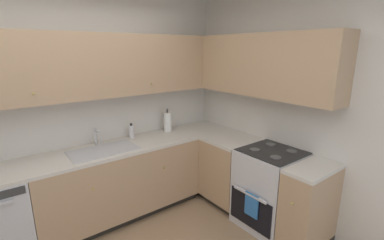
# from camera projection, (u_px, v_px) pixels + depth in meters

# --- Properties ---
(wall_back) EXTENTS (4.07, 0.05, 2.69)m
(wall_back) POSITION_uv_depth(u_px,v_px,m) (66.00, 107.00, 3.01)
(wall_back) COLOR silver
(wall_back) RESTS_ON ground_plane
(wall_right) EXTENTS (0.05, 3.41, 2.69)m
(wall_right) POSITION_uv_depth(u_px,v_px,m) (307.00, 109.00, 2.90)
(wall_right) COLOR silver
(wall_right) RESTS_ON ground_plane
(lower_cabinets_back) EXTENTS (1.90, 0.62, 0.85)m
(lower_cabinets_back) POSITION_uv_depth(u_px,v_px,m) (121.00, 182.00, 3.25)
(lower_cabinets_back) COLOR tan
(lower_cabinets_back) RESTS_ON ground_plane
(countertop_back) EXTENTS (3.10, 0.60, 0.03)m
(countertop_back) POSITION_uv_depth(u_px,v_px,m) (118.00, 148.00, 3.14)
(countertop_back) COLOR beige
(countertop_back) RESTS_ON lower_cabinets_back
(lower_cabinets_right) EXTENTS (0.62, 1.53, 0.85)m
(lower_cabinets_right) POSITION_uv_depth(u_px,v_px,m) (254.00, 183.00, 3.23)
(lower_cabinets_right) COLOR tan
(lower_cabinets_right) RESTS_ON ground_plane
(countertop_right) EXTENTS (0.60, 1.53, 0.03)m
(countertop_right) POSITION_uv_depth(u_px,v_px,m) (256.00, 148.00, 3.12)
(countertop_right) COLOR beige
(countertop_right) RESTS_ON lower_cabinets_right
(oven_range) EXTENTS (0.68, 0.62, 1.03)m
(oven_range) POSITION_uv_depth(u_px,v_px,m) (270.00, 188.00, 3.07)
(oven_range) COLOR silver
(oven_range) RESTS_ON ground_plane
(upper_cabinets_back) EXTENTS (2.78, 0.34, 0.68)m
(upper_cabinets_back) POSITION_uv_depth(u_px,v_px,m) (93.00, 66.00, 2.91)
(upper_cabinets_back) COLOR tan
(upper_cabinets_right) EXTENTS (0.32, 2.08, 0.68)m
(upper_cabinets_right) POSITION_uv_depth(u_px,v_px,m) (253.00, 65.00, 3.15)
(upper_cabinets_right) COLOR tan
(sink) EXTENTS (0.72, 0.40, 0.10)m
(sink) POSITION_uv_depth(u_px,v_px,m) (104.00, 154.00, 3.01)
(sink) COLOR #B7B7BC
(sink) RESTS_ON countertop_back
(faucet) EXTENTS (0.07, 0.16, 0.20)m
(faucet) POSITION_uv_depth(u_px,v_px,m) (97.00, 135.00, 3.13)
(faucet) COLOR silver
(faucet) RESTS_ON countertop_back
(soap_bottle) EXTENTS (0.06, 0.06, 0.19)m
(soap_bottle) POSITION_uv_depth(u_px,v_px,m) (131.00, 132.00, 3.40)
(soap_bottle) COLOR silver
(soap_bottle) RESTS_ON countertop_back
(paper_towel_roll) EXTENTS (0.11, 0.11, 0.32)m
(paper_towel_roll) POSITION_uv_depth(u_px,v_px,m) (168.00, 122.00, 3.68)
(paper_towel_roll) COLOR white
(paper_towel_roll) RESTS_ON countertop_back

